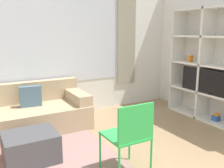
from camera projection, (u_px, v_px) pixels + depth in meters
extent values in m
cube|color=white|center=(51.00, 45.00, 4.56)|extent=(6.43, 0.07, 2.70)
cube|color=silver|center=(51.00, 40.00, 4.51)|extent=(2.88, 0.01, 1.60)
cube|color=#9E9984|center=(126.00, 39.00, 5.28)|extent=(0.44, 0.03, 1.90)
cube|color=white|center=(223.00, 46.00, 4.46)|extent=(0.07, 4.40, 2.70)
cube|color=white|center=(206.00, 64.00, 4.55)|extent=(0.39, 0.04, 2.02)
cube|color=white|center=(178.00, 61.00, 5.15)|extent=(0.39, 0.04, 2.02)
cube|color=white|center=(218.00, 122.00, 4.45)|extent=(0.39, 2.12, 0.04)
cube|color=white|center=(220.00, 95.00, 4.35)|extent=(0.39, 2.12, 0.04)
cube|color=white|center=(223.00, 67.00, 4.25)|extent=(0.39, 2.12, 0.04)
cube|color=black|center=(205.00, 81.00, 4.41)|extent=(0.04, 1.03, 0.43)
cube|color=black|center=(205.00, 92.00, 4.47)|extent=(0.10, 0.24, 0.03)
cube|color=orange|center=(190.00, 58.00, 4.83)|extent=(0.08, 0.08, 0.12)
cube|color=#2856A8|center=(216.00, 118.00, 4.45)|extent=(0.11, 0.11, 0.10)
cube|color=orange|center=(217.00, 117.00, 4.44)|extent=(0.08, 0.08, 0.14)
cube|color=tan|center=(20.00, 121.00, 3.99)|extent=(2.19, 0.91, 0.39)
cube|color=tan|center=(14.00, 94.00, 4.22)|extent=(2.19, 0.18, 0.36)
cube|color=tan|center=(77.00, 96.00, 4.40)|extent=(0.24, 0.85, 0.18)
cube|color=slate|center=(31.00, 96.00, 4.09)|extent=(0.35, 0.15, 0.34)
cube|color=#47474C|center=(31.00, 147.00, 3.11)|extent=(0.64, 0.55, 0.37)
cylinder|color=green|center=(129.00, 143.00, 3.15)|extent=(0.02, 0.02, 0.44)
cylinder|color=green|center=(100.00, 151.00, 2.95)|extent=(0.02, 0.02, 0.44)
cylinder|color=green|center=(151.00, 158.00, 2.78)|extent=(0.02, 0.02, 0.44)
cylinder|color=green|center=(119.00, 168.00, 2.58)|extent=(0.02, 0.02, 0.44)
cube|color=green|center=(125.00, 135.00, 2.82)|extent=(0.44, 0.46, 0.02)
cube|color=green|center=(136.00, 123.00, 2.59)|extent=(0.44, 0.02, 0.40)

